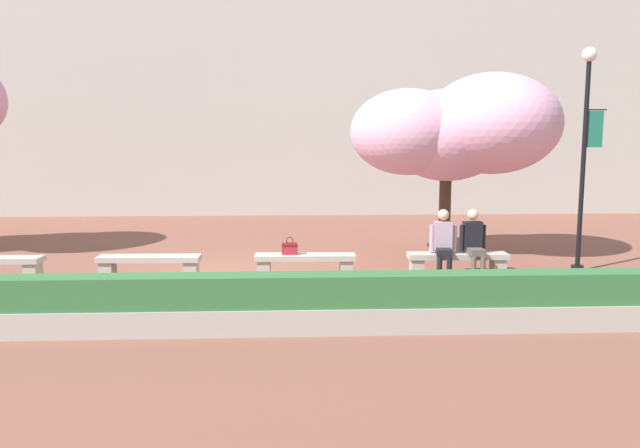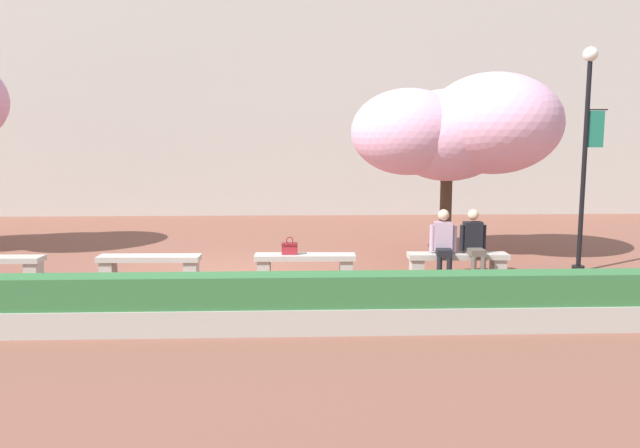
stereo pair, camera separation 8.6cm
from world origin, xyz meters
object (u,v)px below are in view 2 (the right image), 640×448
(person_seated_left, at_px, (443,241))
(person_seated_right, at_px, (474,241))
(lamp_post_with_banner, at_px, (586,140))
(cherry_tree_main, at_px, (458,130))
(stone_bench_center, at_px, (305,262))
(stone_bench_near_west, at_px, (150,263))
(stone_bench_near_east, at_px, (458,261))
(handbag, at_px, (290,248))

(person_seated_left, bearing_deg, person_seated_right, -0.07)
(person_seated_left, height_order, lamp_post_with_banner, lamp_post_with_banner)
(cherry_tree_main, relative_size, lamp_post_with_banner, 1.05)
(stone_bench_center, distance_m, lamp_post_with_banner, 5.91)
(stone_bench_near_west, xyz_separation_m, person_seated_right, (6.12, -0.05, 0.39))
(stone_bench_near_east, bearing_deg, cherry_tree_main, 77.25)
(stone_bench_near_east, height_order, person_seated_right, person_seated_right)
(stone_bench_near_west, xyz_separation_m, person_seated_left, (5.54, -0.05, 0.39))
(stone_bench_center, height_order, cherry_tree_main, cherry_tree_main)
(cherry_tree_main, bearing_deg, stone_bench_center, -148.41)
(stone_bench_near_east, relative_size, cherry_tree_main, 0.42)
(stone_bench_near_west, height_order, person_seated_left, person_seated_left)
(person_seated_left, xyz_separation_m, person_seated_right, (0.58, -0.00, 0.00))
(stone_bench_center, height_order, handbag, handbag)
(cherry_tree_main, bearing_deg, handbag, -150.58)
(handbag, distance_m, cherry_tree_main, 4.78)
(stone_bench_near_east, xyz_separation_m, person_seated_right, (0.29, -0.05, 0.39))
(stone_bench_near_east, height_order, cherry_tree_main, cherry_tree_main)
(stone_bench_center, xyz_separation_m, person_seated_left, (2.62, -0.05, 0.39))
(person_seated_left, relative_size, lamp_post_with_banner, 0.30)
(stone_bench_near_east, bearing_deg, lamp_post_with_banner, 7.68)
(stone_bench_near_east, height_order, lamp_post_with_banner, lamp_post_with_banner)
(handbag, bearing_deg, stone_bench_near_east, -0.15)
(handbag, bearing_deg, stone_bench_center, -1.66)
(handbag, bearing_deg, person_seated_left, -1.21)
(stone_bench_center, bearing_deg, stone_bench_near_east, 0.00)
(stone_bench_near_west, height_order, cherry_tree_main, cherry_tree_main)
(person_seated_left, distance_m, handbag, 2.91)
(person_seated_right, relative_size, handbag, 3.81)
(stone_bench_near_west, bearing_deg, lamp_post_with_banner, 2.33)
(stone_bench_center, bearing_deg, cherry_tree_main, 31.59)
(handbag, distance_m, lamp_post_with_banner, 6.08)
(stone_bench_near_west, height_order, stone_bench_near_east, same)
(stone_bench_near_west, bearing_deg, handbag, 0.18)
(stone_bench_near_east, xyz_separation_m, cherry_tree_main, (0.47, 2.08, 2.50))
(person_seated_right, bearing_deg, lamp_post_with_banner, 9.99)
(stone_bench_center, distance_m, person_seated_left, 2.65)
(stone_bench_near_west, distance_m, stone_bench_center, 2.92)
(stone_bench_center, xyz_separation_m, stone_bench_near_east, (2.92, 0.00, 0.00))
(stone_bench_center, bearing_deg, stone_bench_near_west, 180.00)
(person_seated_right, xyz_separation_m, lamp_post_with_banner, (2.23, 0.39, 1.90))
(person_seated_left, relative_size, cherry_tree_main, 0.28)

